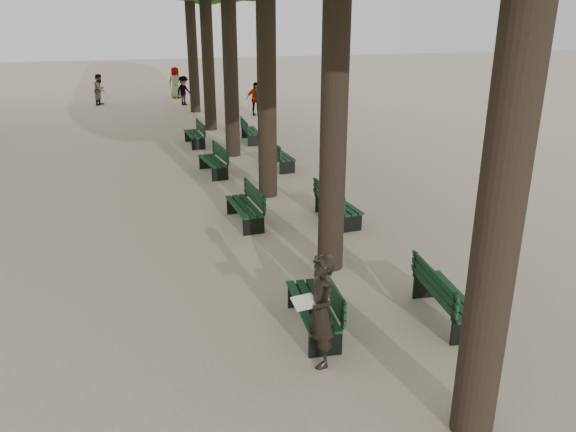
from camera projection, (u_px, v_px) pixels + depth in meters
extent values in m
plane|color=#C5AF95|center=(307.00, 360.00, 8.44)|extent=(120.00, 120.00, 0.00)
cylinder|color=#33261C|center=(511.00, 134.00, 5.76)|extent=(0.52, 0.52, 7.50)
cylinder|color=#33261C|center=(335.00, 80.00, 10.27)|extent=(0.52, 0.52, 7.50)
cylinder|color=#33261C|center=(266.00, 60.00, 14.77)|extent=(0.52, 0.52, 7.50)
cylinder|color=#33261C|center=(230.00, 49.00, 19.27)|extent=(0.52, 0.52, 7.50)
cylinder|color=#33261C|center=(207.00, 42.00, 23.77)|extent=(0.52, 0.52, 7.50)
cylinder|color=#33261C|center=(192.00, 37.00, 28.28)|extent=(0.52, 0.52, 7.50)
cube|color=black|center=(312.00, 317.00, 9.18)|extent=(0.68, 1.84, 0.45)
cube|color=black|center=(312.00, 305.00, 9.10)|extent=(0.70, 1.84, 0.04)
cube|color=black|center=(329.00, 289.00, 9.07)|extent=(0.20, 1.80, 0.40)
cube|color=black|center=(244.00, 215.00, 13.83)|extent=(0.61, 1.82, 0.45)
cube|color=black|center=(244.00, 206.00, 13.75)|extent=(0.63, 1.82, 0.04)
cube|color=black|center=(254.00, 195.00, 13.75)|extent=(0.13, 1.80, 0.40)
cube|color=black|center=(213.00, 168.00, 18.04)|extent=(0.71, 1.85, 0.45)
cube|color=black|center=(212.00, 161.00, 17.96)|extent=(0.73, 1.85, 0.04)
cube|color=black|center=(220.00, 152.00, 17.97)|extent=(0.23, 1.79, 0.40)
cube|color=black|center=(194.00, 140.00, 22.00)|extent=(0.60, 1.82, 0.45)
cube|color=black|center=(194.00, 134.00, 21.92)|extent=(0.62, 1.82, 0.04)
cube|color=black|center=(201.00, 127.00, 21.91)|extent=(0.12, 1.80, 0.40)
cube|color=black|center=(446.00, 307.00, 9.50)|extent=(0.73, 1.85, 0.45)
cube|color=black|center=(448.00, 295.00, 9.43)|extent=(0.75, 1.85, 0.04)
cube|color=black|center=(433.00, 282.00, 9.29)|extent=(0.25, 1.79, 0.40)
cube|color=black|center=(338.00, 212.00, 14.01)|extent=(0.65, 1.83, 0.45)
cube|color=black|center=(338.00, 204.00, 13.93)|extent=(0.67, 1.83, 0.04)
cube|color=black|center=(328.00, 195.00, 13.74)|extent=(0.17, 1.80, 0.40)
cube|color=black|center=(280.00, 161.00, 18.81)|extent=(0.63, 1.83, 0.45)
cube|color=black|center=(280.00, 155.00, 18.74)|extent=(0.65, 1.83, 0.04)
cube|color=black|center=(272.00, 147.00, 18.56)|extent=(0.15, 1.80, 0.40)
cube|color=black|center=(251.00, 136.00, 22.60)|extent=(0.62, 1.83, 0.45)
cube|color=black|center=(251.00, 131.00, 22.53)|extent=(0.64, 1.83, 0.04)
cube|color=black|center=(244.00, 124.00, 22.37)|extent=(0.15, 1.80, 0.40)
imported|color=black|center=(321.00, 311.00, 8.09)|extent=(0.38, 0.71, 1.73)
cube|color=white|center=(304.00, 302.00, 7.96)|extent=(0.37, 0.29, 0.12)
imported|color=#262628|center=(100.00, 90.00, 31.47)|extent=(0.65, 0.90, 1.70)
imported|color=#262628|center=(255.00, 99.00, 28.31)|extent=(0.98, 0.38, 1.65)
imported|color=#262628|center=(176.00, 83.00, 33.97)|extent=(0.97, 0.76, 1.85)
imported|color=#262628|center=(184.00, 91.00, 31.44)|extent=(1.00, 0.91, 1.60)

